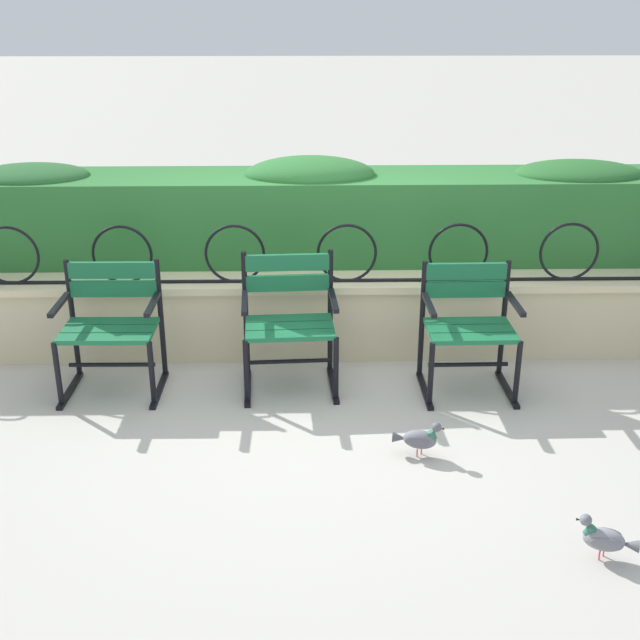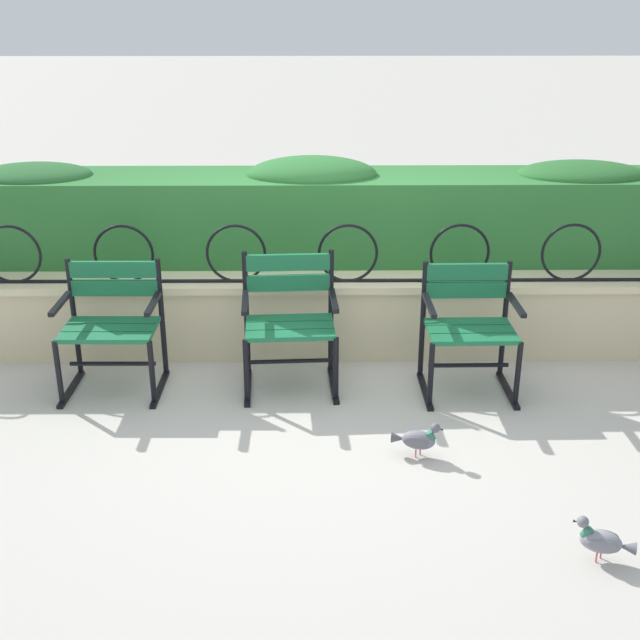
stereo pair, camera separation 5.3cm
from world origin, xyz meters
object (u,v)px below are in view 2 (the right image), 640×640
Objects in this scene: pigeon_near_chairs at (418,439)px; pigeon_far_side at (602,541)px; park_chair_centre at (289,319)px; park_chair_left at (112,322)px; park_chair_right at (469,324)px.

pigeon_far_side is (0.74, -0.92, 0.00)m from pigeon_near_chairs.
park_chair_centre is 2.41m from pigeon_far_side.
park_chair_centre is at bearing 128.61° from pigeon_far_side.
pigeon_far_side is (2.64, -1.83, -0.35)m from park_chair_left.
pigeon_near_chairs is 1.18m from pigeon_far_side.
pigeon_near_chairs and pigeon_far_side have the same top height.
park_chair_centre is 1.07× the size of park_chair_right.
park_chair_right is at bearing -1.16° from park_chair_left.
park_chair_left is at bearing 178.84° from park_chair_right.
park_chair_centre reaches higher than pigeon_near_chairs.
pigeon_near_chairs is at bearing -116.03° from park_chair_right.
park_chair_right reaches higher than pigeon_far_side.
park_chair_left reaches higher than pigeon_far_side.
park_chair_left is at bearing 154.47° from pigeon_near_chairs.
pigeon_near_chairs is (1.90, -0.91, -0.35)m from park_chair_left.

